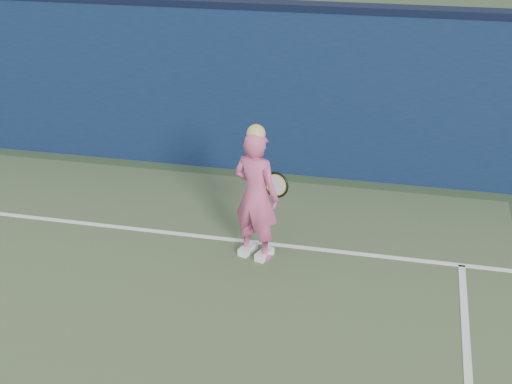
# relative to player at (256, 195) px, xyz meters

# --- Properties ---
(backstop_wall) EXTENTS (24.00, 0.40, 2.50)m
(backstop_wall) POSITION_rel_player_xyz_m (-2.33, 2.81, 0.43)
(backstop_wall) COLOR #0B1933
(backstop_wall) RESTS_ON ground
(wall_cap) EXTENTS (24.00, 0.42, 0.10)m
(wall_cap) POSITION_rel_player_xyz_m (-2.33, 2.81, 1.73)
(wall_cap) COLOR black
(wall_cap) RESTS_ON backstop_wall
(player) EXTENTS (0.69, 0.56, 1.70)m
(player) POSITION_rel_player_xyz_m (0.00, 0.00, 0.00)
(player) COLOR #C94E7D
(player) RESTS_ON ground
(racket) EXTENTS (0.57, 0.33, 0.34)m
(racket) POSITION_rel_player_xyz_m (0.14, 0.38, -0.01)
(racket) COLOR black
(racket) RESTS_ON ground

